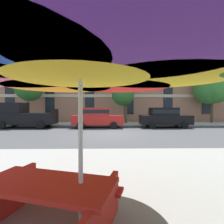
# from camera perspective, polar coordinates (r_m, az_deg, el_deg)

# --- Properties ---
(ground_plane) EXTENTS (120.00, 120.00, 0.00)m
(ground_plane) POSITION_cam_1_polar(r_m,az_deg,el_deg) (11.34, -0.76, -7.49)
(ground_plane) COLOR #424244
(sidewalk_far) EXTENTS (56.00, 3.60, 0.12)m
(sidewalk_far) POSITION_cam_1_polar(r_m,az_deg,el_deg) (18.08, -0.89, -3.97)
(sidewalk_far) COLOR #B2ADA3
(sidewalk_far) RESTS_ON ground
(apartment_building) EXTENTS (47.18, 12.08, 12.80)m
(apartment_building) POSITION_cam_1_polar(r_m,az_deg,el_deg) (26.60, -0.97, 11.47)
(apartment_building) COLOR #A87056
(apartment_building) RESTS_ON ground
(pickup_black) EXTENTS (5.10, 2.12, 2.20)m
(pickup_black) POSITION_cam_1_polar(r_m,az_deg,el_deg) (16.69, -27.79, -1.25)
(pickup_black) COLOR black
(pickup_black) RESTS_ON ground
(sedan_red) EXTENTS (4.40, 1.98, 1.78)m
(sedan_red) POSITION_cam_1_polar(r_m,az_deg,el_deg) (14.96, -5.00, -1.68)
(sedan_red) COLOR #B21E19
(sedan_red) RESTS_ON ground
(sedan_black) EXTENTS (4.40, 1.98, 1.78)m
(sedan_black) POSITION_cam_1_polar(r_m,az_deg,el_deg) (15.73, 17.33, -1.59)
(sedan_black) COLOR black
(sedan_black) RESTS_ON ground
(street_tree_left) EXTENTS (2.99, 2.83, 5.23)m
(street_tree_left) POSITION_cam_1_polar(r_m,az_deg,el_deg) (20.21, -26.33, 7.07)
(street_tree_left) COLOR brown
(street_tree_left) RESTS_ON ground
(street_tree_middle) EXTENTS (2.37, 2.67, 4.32)m
(street_tree_middle) POSITION_cam_1_polar(r_m,az_deg,el_deg) (18.05, 3.92, 5.81)
(street_tree_middle) COLOR brown
(street_tree_middle) RESTS_ON ground
(street_tree_right) EXTENTS (3.55, 3.73, 5.74)m
(street_tree_right) POSITION_cam_1_polar(r_m,az_deg,el_deg) (21.90, 30.85, 6.95)
(street_tree_right) COLOR #4C3823
(street_tree_right) RESTS_ON ground
(patio_umbrella) EXTENTS (3.98, 3.70, 2.57)m
(patio_umbrella) POSITION_cam_1_polar(r_m,az_deg,el_deg) (2.30, -10.70, 15.44)
(patio_umbrella) COLOR silver
(patio_umbrella) RESTS_ON ground
(picnic_table) EXTENTS (2.15, 1.96, 0.77)m
(picnic_table) POSITION_cam_1_polar(r_m,az_deg,el_deg) (2.70, -21.19, -26.72)
(picnic_table) COLOR red
(picnic_table) RESTS_ON ground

